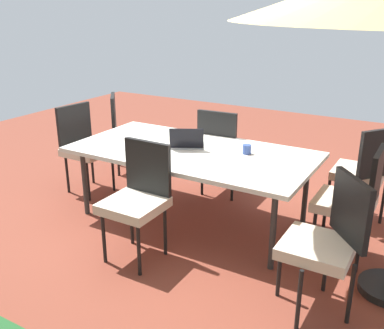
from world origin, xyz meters
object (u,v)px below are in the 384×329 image
Objects in this scene: chair_southwest at (364,169)px; chair_south at (222,147)px; dining_table at (192,154)px; chair_west at (353,198)px; cup at (247,149)px; chair_southeast at (126,129)px; laptop at (187,143)px; chair_east at (84,144)px; chair_north at (138,196)px; chair_northwest at (327,239)px.

chair_southwest is 1.00× the size of chair_south.
chair_west is at bearing -178.22° from dining_table.
chair_southeast is at bearing -18.15° from cup.
laptop is at bearing 12.44° from cup.
chair_southwest is (-2.84, -0.00, 0.00)m from chair_southeast.
chair_east and chair_south have the same top height.
chair_southeast is at bearing -29.03° from dining_table.
chair_southwest is (-1.48, -1.58, 0.00)m from chair_north.
chair_southeast reaches higher than laptop.
laptop is at bearing -156.30° from chair_northwest.
laptop is at bearing -157.62° from chair_southeast.
chair_south is (0.04, -0.71, -0.13)m from dining_table.
chair_east is 1.00× the size of chair_northwest.
chair_northwest reaches higher than dining_table.
dining_table is 2.33× the size of chair_northwest.
chair_north reaches higher than cup.
chair_south is 2.47× the size of laptop.
chair_southwest is 1.51m from chair_northwest.
laptop reaches higher than dining_table.
chair_southeast is 11.28× the size of cup.
chair_south is at bearing -131.47° from chair_southeast.
chair_north is 2.16m from chair_southwest.
chair_east is 2.98m from chair_northwest.
chair_north is 1.51m from chair_northwest.
chair_southeast is 2.47× the size of laptop.
chair_northwest is at bearing 38.30° from chair_southwest.
chair_west is (-0.01, -0.77, 0.00)m from chair_northwest.
laptop is at bearing -90.15° from chair_west.
chair_east is 1.53m from chair_south.
laptop is 0.58m from cup.
dining_table is 0.72m from chair_south.
chair_east and chair_southwest have the same top height.
chair_southwest reaches higher than cup.
chair_southeast and chair_west have the same top height.
laptop is at bearing -26.58° from chair_southwest.
chair_north and chair_east have the same top height.
dining_table is 1.49m from chair_west.
chair_west is at bearing 152.88° from laptop.
chair_south is 2.08m from chair_northwest.
chair_southeast is 3.25m from chair_northwest.
chair_southeast is (-0.00, -0.75, 0.00)m from chair_east.
chair_northwest is 0.77m from chair_west.
dining_table is 2.33× the size of chair_south.
chair_northwest and chair_west have the same top height.
chair_southwest reaches higher than dining_table.
cup is (0.99, -0.11, 0.22)m from chair_west.
cup is (0.94, 0.62, 0.22)m from chair_southwest.
chair_east is at bearing 3.87° from cup.
dining_table is at bearing -156.38° from chair_northwest.
chair_southwest is 0.74m from chair_west.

